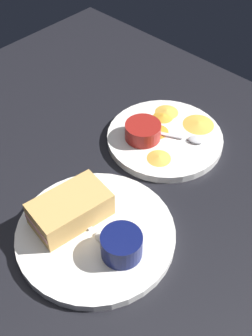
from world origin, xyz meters
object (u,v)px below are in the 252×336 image
object	(u,v)px
plate_chips_companion	(165,138)
spoon_by_gravy_ramekin	(189,139)
ramekin_light_gravy	(143,131)
sandwich_half_near	(70,209)
spoon_by_dark_ramekin	(97,233)
plate_sandwich_main	(96,234)
ramekin_dark_sauce	(122,245)

from	to	relation	value
plate_chips_companion	spoon_by_gravy_ramekin	bearing A→B (deg)	-63.10
ramekin_light_gravy	sandwich_half_near	bearing A→B (deg)	-168.24
sandwich_half_near	plate_chips_companion	bearing A→B (deg)	4.12
ramekin_light_gravy	spoon_by_gravy_ramekin	distance (cm)	9.54
spoon_by_dark_ramekin	ramekin_light_gravy	bearing A→B (deg)	24.63
plate_chips_companion	ramekin_light_gravy	bearing A→B (deg)	140.19
plate_chips_companion	plate_sandwich_main	bearing A→B (deg)	-165.19
spoon_by_gravy_ramekin	ramekin_dark_sauce	bearing A→B (deg)	-163.38
plate_chips_companion	spoon_by_gravy_ramekin	distance (cm)	5.13
spoon_by_dark_ramekin	ramekin_light_gravy	size ratio (longest dim) A/B	1.36
sandwich_half_near	spoon_by_gravy_ramekin	size ratio (longest dim) A/B	1.50
spoon_by_gravy_ramekin	plate_chips_companion	bearing A→B (deg)	116.90
sandwich_half_near	plate_chips_companion	world-z (taller)	sandwich_half_near
plate_sandwich_main	sandwich_half_near	size ratio (longest dim) A/B	1.89
sandwich_half_near	spoon_by_gravy_ramekin	bearing A→B (deg)	-4.83
ramekin_dark_sauce	spoon_by_gravy_ramekin	world-z (taller)	ramekin_dark_sauce
spoon_by_dark_ramekin	spoon_by_gravy_ramekin	size ratio (longest dim) A/B	1.05
ramekin_dark_sauce	ramekin_light_gravy	bearing A→B (deg)	34.98
ramekin_light_gravy	spoon_by_gravy_ramekin	world-z (taller)	ramekin_light_gravy
plate_sandwich_main	spoon_by_gravy_ramekin	xyz separation A→B (cm)	(28.69, 2.53, 1.16)
spoon_by_dark_ramekin	ramekin_light_gravy	distance (cm)	25.44
spoon_by_dark_ramekin	ramekin_light_gravy	world-z (taller)	ramekin_light_gravy
ramekin_dark_sauce	ramekin_light_gravy	size ratio (longest dim) A/B	0.92
spoon_by_gravy_ramekin	spoon_by_dark_ramekin	bearing A→B (deg)	-173.76
ramekin_dark_sauce	ramekin_light_gravy	world-z (taller)	ramekin_dark_sauce
plate_sandwich_main	plate_chips_companion	distance (cm)	27.33
ramekin_dark_sauce	ramekin_light_gravy	xyz separation A→B (cm)	(22.83, 15.98, -0.46)
sandwich_half_near	spoon_by_dark_ramekin	world-z (taller)	sandwich_half_near
sandwich_half_near	ramekin_dark_sauce	xyz separation A→B (cm)	(0.85, -11.05, -0.15)
sandwich_half_near	ramekin_light_gravy	xyz separation A→B (cm)	(23.69, 4.93, -0.61)
plate_sandwich_main	spoon_by_dark_ramekin	xyz separation A→B (cm)	(-0.23, -0.64, 1.16)
plate_sandwich_main	spoon_by_gravy_ramekin	world-z (taller)	spoon_by_gravy_ramekin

